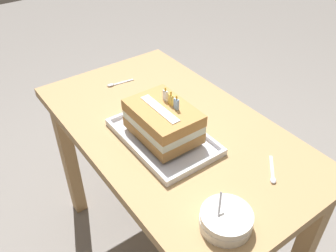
% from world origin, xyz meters
% --- Properties ---
extents(ground_plane, '(8.00, 8.00, 0.00)m').
position_xyz_m(ground_plane, '(0.00, 0.00, 0.00)').
color(ground_plane, gray).
extents(dining_table, '(1.09, 0.63, 0.75)m').
position_xyz_m(dining_table, '(0.00, 0.00, 0.62)').
color(dining_table, tan).
rests_on(dining_table, ground_plane).
extents(foil_tray, '(0.38, 0.24, 0.02)m').
position_xyz_m(foil_tray, '(0.04, -0.07, 0.75)').
color(foil_tray, silver).
rests_on(foil_tray, dining_table).
extents(birthday_cake, '(0.24, 0.17, 0.16)m').
position_xyz_m(birthday_cake, '(0.04, -0.07, 0.82)').
color(birthday_cake, '#BA8749').
rests_on(birthday_cake, foil_tray).
extents(bowl_stack, '(0.14, 0.14, 0.10)m').
position_xyz_m(bowl_stack, '(0.42, -0.14, 0.77)').
color(bowl_stack, white).
rests_on(bowl_stack, dining_table).
extents(serving_spoon_near_tray, '(0.10, 0.10, 0.01)m').
position_xyz_m(serving_spoon_near_tray, '(0.37, 0.10, 0.75)').
color(serving_spoon_near_tray, silver).
rests_on(serving_spoon_near_tray, dining_table).
extents(serving_spoon_by_bowls, '(0.03, 0.12, 0.01)m').
position_xyz_m(serving_spoon_by_bowls, '(-0.37, -0.03, 0.75)').
color(serving_spoon_by_bowls, silver).
rests_on(serving_spoon_by_bowls, dining_table).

